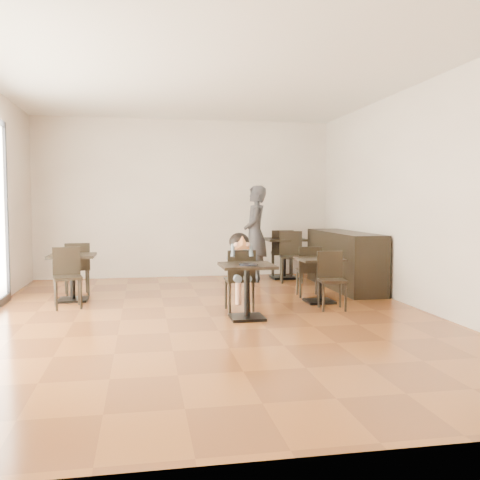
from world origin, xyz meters
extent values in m
cube|color=brown|center=(0.00, 0.00, 0.00)|extent=(6.00, 8.00, 0.01)
cube|color=white|center=(0.00, 0.00, 3.20)|extent=(6.00, 8.00, 0.01)
cube|color=silver|center=(0.00, 4.00, 1.60)|extent=(6.00, 0.01, 3.20)
cube|color=silver|center=(0.00, -4.00, 1.60)|extent=(6.00, 0.01, 3.20)
cube|color=silver|center=(3.00, 0.00, 1.60)|extent=(0.01, 8.00, 3.20)
cylinder|color=black|center=(0.45, -0.31, 0.73)|extent=(0.24, 0.24, 0.01)
imported|color=#3A3B40|center=(1.26, 3.05, 0.92)|extent=(0.56, 0.75, 1.84)
cube|color=black|center=(2.65, 2.00, 0.50)|extent=(0.60, 2.40, 1.00)
camera|label=1|loc=(-0.88, -6.97, 1.52)|focal=40.00mm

